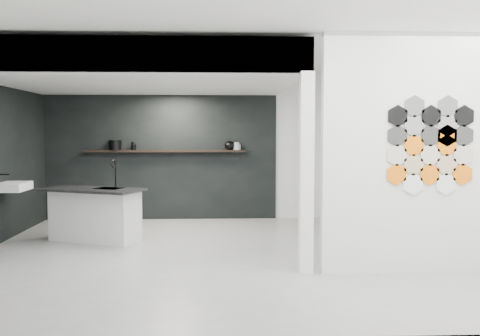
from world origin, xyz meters
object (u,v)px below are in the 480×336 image
Objects in this scene: stockpot at (115,145)px; bottle_dark at (133,146)px; kitchen_island at (95,214)px; glass_vase at (237,146)px; partition_panel at (425,154)px; glass_bowl at (237,147)px; wall_basin at (13,187)px; utensil_cup at (134,147)px; kettle at (230,145)px.

stockpot is 1.49× the size of bottle_dark.
glass_vase is (2.23, 1.93, 0.98)m from kitchen_island.
partition_panel reaches higher than glass_bowl.
stockpot reaches higher than bottle_dark.
glass_vase is (2.27, 0.00, -0.02)m from stockpot.
stockpot is 2.27m from glass_bowl.
partition_panel is 5.81m from stockpot.
wall_basin is 3.96× the size of bottle_dark.
kitchen_island is 16.07× the size of utensil_cup.
stockpot is at bearing 61.49° from wall_basin.
partition_panel is at bearing -18.23° from wall_basin.
kettle is at bearing 0.00° from bottle_dark.
kitchen_island is 11.67× the size of glass_vase.
glass_bowl is at bearing 0.00° from stockpot.
glass_bowl is 0.98× the size of bottle_dark.
stockpot reaches higher than wall_basin.
stockpot is 2.14m from kettle.
bottle_dark is at bearing 180.00° from glass_bowl.
glass_vase is 1.93m from utensil_cup.
glass_vase reaches higher than wall_basin.
kitchen_island is 8.40× the size of kettle.
stockpot is 0.35m from utensil_cup.
bottle_dark reaches higher than glass_vase.
stockpot reaches higher than glass_vase.
partition_panel is 14.05× the size of kettle.
stockpot reaches higher than utensil_cup.
utensil_cup is (0.30, 1.93, 0.96)m from kitchen_island.
glass_vase is (0.00, 0.00, 0.02)m from glass_bowl.
partition_panel is 4.45m from kettle.
bottle_dark is at bearing 105.24° from kitchen_island.
stockpot is 1.14× the size of kettle.
glass_vase reaches higher than utensil_cup.
kitchen_island is at bearing 6.77° from wall_basin.
glass_bowl is at bearing 0.00° from bottle_dark.
kitchen_island is 2.17m from stockpot.
kettle is 1.79m from utensil_cup.
kettle reaches higher than glass_vase.
wall_basin is 3.01× the size of kettle.
glass_vase is at bearing -1.36° from kettle.
glass_bowl is at bearing -1.36° from kettle.
glass_bowl is at bearing 31.35° from wall_basin.
glass_bowl is at bearing 64.47° from kitchen_island.
kettle reaches higher than glass_bowl.
utensil_cup is (-1.93, 0.00, -0.02)m from glass_vase.
partition_panel is at bearing -44.02° from utensil_cup.
utensil_cup is (-1.93, 0.00, -0.00)m from glass_bowl.
utensil_cup is (0.34, 0.00, -0.04)m from stockpot.
wall_basin is 3.90m from kettle.
wall_basin is at bearing -148.65° from glass_bowl.
utensil_cup reaches higher than wall_basin.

